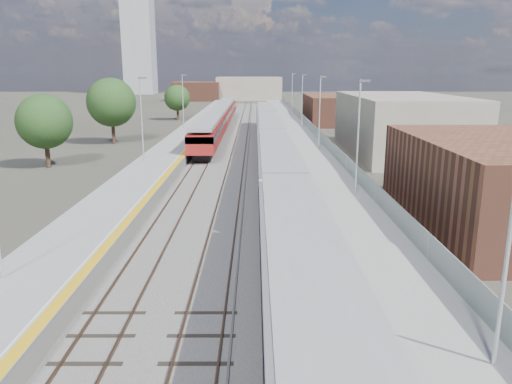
{
  "coord_description": "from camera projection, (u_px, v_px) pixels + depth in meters",
  "views": [
    {
      "loc": [
        -0.11,
        -10.48,
        9.07
      ],
      "look_at": [
        -0.07,
        17.6,
        2.2
      ],
      "focal_mm": 35.0,
      "sensor_mm": 36.0,
      "label": 1
    }
  ],
  "objects": [
    {
      "name": "tree_c",
      "position": [
        177.0,
        98.0,
        92.3
      ],
      "size": [
        4.78,
        4.78,
        6.48
      ],
      "color": "#382619",
      "rests_on": "ground"
    },
    {
      "name": "red_train",
      "position": [
        220.0,
        118.0,
        75.51
      ],
      "size": [
        2.8,
        56.76,
        3.53
      ],
      "color": "black",
      "rests_on": "ground"
    },
    {
      "name": "tracks",
      "position": [
        243.0,
        141.0,
        64.93
      ],
      "size": [
        8.96,
        160.0,
        0.17
      ],
      "color": "#4C3323",
      "rests_on": "ground"
    },
    {
      "name": "buildings",
      "position": [
        193.0,
        64.0,
        144.39
      ],
      "size": [
        72.0,
        185.5,
        40.0
      ],
      "color": "brown",
      "rests_on": "ground"
    },
    {
      "name": "platform_right",
      "position": [
        298.0,
        139.0,
        63.2
      ],
      "size": [
        4.7,
        155.0,
        8.52
      ],
      "color": "slate",
      "rests_on": "ground"
    },
    {
      "name": "tree_d",
      "position": [
        393.0,
        110.0,
        73.9
      ],
      "size": [
        3.91,
        3.91,
        5.3
      ],
      "color": "#382619",
      "rests_on": "ground"
    },
    {
      "name": "ballast_bed",
      "position": [
        238.0,
        143.0,
        63.32
      ],
      "size": [
        10.5,
        155.0,
        0.06
      ],
      "primitive_type": "cube",
      "color": "#565451",
      "rests_on": "ground"
    },
    {
      "name": "green_train",
      "position": [
        273.0,
        147.0,
        45.72
      ],
      "size": [
        2.9,
        80.8,
        3.2
      ],
      "color": "black",
      "rests_on": "ground"
    },
    {
      "name": "tree_a",
      "position": [
        44.0,
        121.0,
        46.76
      ],
      "size": [
        5.15,
        5.15,
        6.97
      ],
      "color": "#382619",
      "rests_on": "ground"
    },
    {
      "name": "ground",
      "position": [
        256.0,
        147.0,
        60.9
      ],
      "size": [
        320.0,
        320.0,
        0.0
      ],
      "primitive_type": "plane",
      "color": "#47443A",
      "rests_on": "ground"
    },
    {
      "name": "tree_b",
      "position": [
        111.0,
        102.0,
        62.07
      ],
      "size": [
        6.05,
        6.05,
        8.2
      ],
      "color": "#382619",
      "rests_on": "ground"
    },
    {
      "name": "platform_left",
      "position": [
        185.0,
        140.0,
        63.19
      ],
      "size": [
        4.3,
        155.0,
        8.52
      ],
      "color": "slate",
      "rests_on": "ground"
    }
  ]
}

